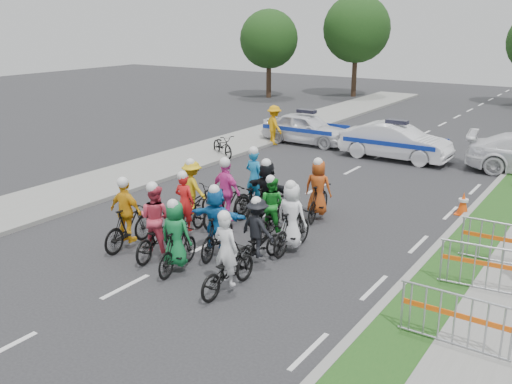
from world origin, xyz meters
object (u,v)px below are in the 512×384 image
Objects in this scene: rider_2 at (157,229)px; rider_11 at (267,196)px; rider_12 at (255,189)px; barrier_1 at (487,271)px; barrier_0 at (454,322)px; rider_8 at (272,213)px; tree_3 at (357,29)px; rider_10 at (193,195)px; parked_bike at (223,145)px; rider_0 at (227,265)px; marshal_hiviz at (274,125)px; cone_0 at (463,204)px; rider_7 at (292,224)px; rider_9 at (227,200)px; tree_0 at (269,39)px; rider_6 at (186,214)px; rider_13 at (318,195)px; police_car_0 at (306,128)px; rider_4 at (258,237)px; police_car_1 at (396,142)px; rider_3 at (128,221)px; rider_5 at (217,226)px; rider_1 at (177,243)px; barrier_2 at (504,246)px.

rider_11 is at bearing -116.15° from rider_2.
rider_12 is 1.02× the size of barrier_1.
rider_11 is 7.33m from barrier_0.
rider_8 is 29.66m from tree_3.
tree_3 is (-15.70, 28.01, 4.33)m from barrier_1.
rider_10 is 0.93× the size of rider_12.
parked_bike is (-5.01, 9.41, -0.24)m from rider_2.
rider_0 is 15.02m from marshal_hiviz.
cone_0 is 0.10× the size of tree_3.
rider_7 is 1.04× the size of marshal_hiviz.
marshal_hiviz is at bearing -65.06° from rider_8.
rider_9 is 1.21m from rider_10.
marshal_hiviz is at bearing -56.72° from tree_0.
rider_10 is at bearing -64.63° from rider_6.
rider_10 is (-1.01, 2.63, -0.00)m from rider_2.
police_car_0 is at bearing -68.98° from rider_13.
parked_bike is 19.24m from tree_0.
tree_0 is (-13.41, 26.32, 3.47)m from rider_2.
rider_4 is 12.00m from police_car_1.
rider_7 is 1.00× the size of rider_10.
rider_9 reaches higher than rider_7.
rider_10 is at bearing -94.20° from rider_3.
rider_2 is 0.44× the size of police_car_1.
rider_2 is 0.98m from rider_3.
rider_5 is 2.10m from rider_9.
tree_3 is (-8.60, 27.65, 4.11)m from rider_9.
marshal_hiviz is at bearing -60.70° from rider_13.
rider_1 is 0.98× the size of marshal_hiviz.
barrier_0 is (4.99, -1.28, -0.11)m from rider_4.
rider_0 is 1.03× the size of marshal_hiviz.
cone_0 is at bearing 103.14° from barrier_0.
rider_2 is 4.31m from rider_12.
tree_3 reaches higher than rider_13.
rider_9 is 1.00× the size of rider_12.
rider_13 reaches higher than cone_0.
rider_4 is 0.24× the size of tree_3.
rider_13 is (1.05, 5.02, 0.03)m from rider_1.
barrier_1 is at bearing -60.73° from tree_3.
rider_3 is 13.18m from marshal_hiviz.
rider_5 is at bearing -71.91° from tree_3.
marshal_hiviz is (-3.45, 10.06, 0.19)m from rider_10.
marshal_hiviz is at bearing -80.86° from rider_2.
barrier_2 is 3.86m from cone_0.
rider_7 reaches higher than rider_0.
rider_12 is 2.03m from rider_13.
rider_10 is (-3.60, 3.20, 0.10)m from rider_0.
rider_2 is 1.48m from rider_5.
rider_13 is 1.03× the size of marshal_hiviz.
rider_4 is 0.87× the size of barrier_1.
cone_0 is at bearing -45.01° from tree_0.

